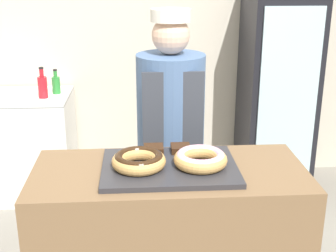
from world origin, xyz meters
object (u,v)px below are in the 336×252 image
object	(u,v)px
brownie_back_right	(181,148)
bottle_green	(56,84)
beverage_fridge	(277,92)
donut_light_glaze	(200,158)
baker_person	(171,142)
donut_chocolate_glaze	(139,160)
chest_freezer	(8,145)
serving_tray	(169,167)
brownie_back_left	(154,149)
bottle_red	(43,86)

from	to	relation	value
brownie_back_right	bottle_green	world-z (taller)	bottle_green
brownie_back_right	beverage_fridge	distance (m)	1.87
donut_light_glaze	beverage_fridge	size ratio (longest dim) A/B	0.14
bottle_green	brownie_back_right	bearing A→B (deg)	-62.15
donut_light_glaze	baker_person	xyz separation A→B (m)	(-0.09, 0.67, -0.18)
donut_chocolate_glaze	donut_light_glaze	xyz separation A→B (m)	(0.28, 0.00, 0.00)
donut_chocolate_glaze	chest_freezer	world-z (taller)	donut_chocolate_glaze
serving_tray	brownie_back_right	size ratio (longest dim) A/B	6.59
donut_chocolate_glaze	brownie_back_left	world-z (taller)	donut_chocolate_glaze
donut_light_glaze	chest_freezer	size ratio (longest dim) A/B	0.23
donut_light_glaze	beverage_fridge	distance (m)	1.99
brownie_back_right	brownie_back_left	bearing A→B (deg)	180.00
donut_chocolate_glaze	brownie_back_left	bearing A→B (deg)	67.70
brownie_back_right	baker_person	xyz separation A→B (m)	(-0.01, 0.49, -0.16)
brownie_back_left	bottle_green	xyz separation A→B (m)	(-0.73, 1.64, -0.07)
donut_chocolate_glaze	brownie_back_left	size ratio (longest dim) A/B	2.62
donut_light_glaze	bottle_green	world-z (taller)	bottle_green
brownie_back_left	chest_freezer	size ratio (longest dim) A/B	0.09
donut_chocolate_glaze	baker_person	xyz separation A→B (m)	(0.19, 0.67, -0.18)
brownie_back_left	brownie_back_right	world-z (taller)	same
donut_chocolate_glaze	chest_freezer	size ratio (longest dim) A/B	0.23
serving_tray	donut_light_glaze	distance (m)	0.15
donut_light_glaze	brownie_back_right	size ratio (longest dim) A/B	2.62
brownie_back_right	donut_light_glaze	bearing A→B (deg)	-67.70
serving_tray	brownie_back_right	world-z (taller)	brownie_back_right
bottle_red	baker_person	bearing A→B (deg)	-47.56
bottle_red	brownie_back_left	bearing A→B (deg)	-61.63
beverage_fridge	chest_freezer	bearing A→B (deg)	179.83
donut_light_glaze	bottle_green	size ratio (longest dim) A/B	1.22
brownie_back_left	chest_freezer	xyz separation A→B (m)	(-1.17, 1.60, -0.58)
donut_light_glaze	chest_freezer	world-z (taller)	donut_light_glaze
chest_freezer	beverage_fridge	bearing A→B (deg)	-0.17
donut_chocolate_glaze	brownie_back_left	xyz separation A→B (m)	(0.07, 0.18, -0.02)
serving_tray	baker_person	bearing A→B (deg)	85.29
donut_chocolate_glaze	bottle_green	size ratio (longest dim) A/B	1.22
beverage_fridge	chest_freezer	xyz separation A→B (m)	(-2.26, 0.01, -0.42)
brownie_back_left	bottle_red	xyz separation A→B (m)	(-0.82, 1.52, -0.05)
chest_freezer	bottle_green	world-z (taller)	bottle_green
chest_freezer	donut_chocolate_glaze	bearing A→B (deg)	-58.49
donut_light_glaze	serving_tray	bearing A→B (deg)	172.80
baker_person	brownie_back_left	bearing A→B (deg)	-103.83
donut_chocolate_glaze	baker_person	size ratio (longest dim) A/B	0.15
brownie_back_left	baker_person	bearing A→B (deg)	76.17
donut_light_glaze	beverage_fridge	bearing A→B (deg)	63.41
brownie_back_right	baker_person	size ratio (longest dim) A/B	0.06
baker_person	bottle_red	bearing A→B (deg)	132.44
donut_chocolate_glaze	chest_freezer	bearing A→B (deg)	121.51
brownie_back_left	bottle_red	size ratio (longest dim) A/B	0.38
serving_tray	brownie_back_left	size ratio (longest dim) A/B	6.59
serving_tray	brownie_back_left	distance (m)	0.18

